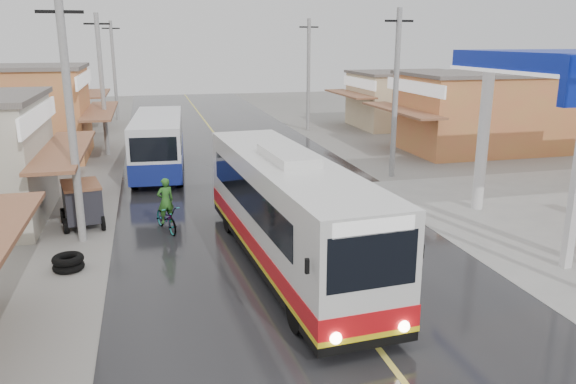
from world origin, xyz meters
name	(u,v)px	position (x,y,z in m)	size (l,w,h in m)	color
ground	(381,352)	(0.00, 0.00, 0.00)	(120.00, 120.00, 0.00)	slate
road	(253,184)	(0.00, 15.00, 0.01)	(12.00, 90.00, 0.02)	black
centre_line	(253,184)	(0.00, 15.00, 0.02)	(0.15, 90.00, 0.01)	#D8CC4C
shopfronts_right	(571,181)	(15.00, 12.00, 0.00)	(11.00, 44.00, 4.80)	#B7B2A0
utility_poles_left	(98,189)	(-7.00, 16.00, 0.00)	(1.60, 50.00, 8.00)	gray
utility_poles_right	(391,176)	(7.00, 15.00, 0.00)	(1.60, 36.00, 8.00)	gray
coach_bus	(287,211)	(-0.78, 5.30, 1.69)	(3.26, 11.34, 3.50)	silver
second_bus	(158,143)	(-4.15, 18.55, 1.54)	(2.92, 8.77, 2.86)	silver
cyclist	(166,214)	(-4.19, 9.26, 0.65)	(1.18, 1.95, 1.99)	black
tricycle_near	(82,202)	(-7.12, 10.66, 0.91)	(1.74, 2.13, 1.59)	#26262D
tyre_stack	(68,263)	(-7.16, 6.45, 0.23)	(0.91, 0.91, 0.47)	black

